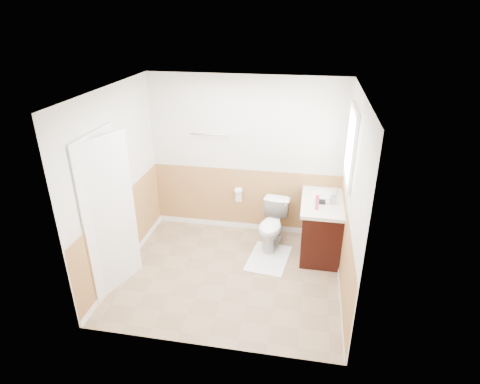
% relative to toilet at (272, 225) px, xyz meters
% --- Properties ---
extents(floor, '(3.00, 3.00, 0.00)m').
position_rel_toilet_xyz_m(floor, '(-0.49, -0.83, -0.35)').
color(floor, '#8C7051').
rests_on(floor, ground).
extents(ceiling, '(3.00, 3.00, 0.00)m').
position_rel_toilet_xyz_m(ceiling, '(-0.49, -0.83, 2.15)').
color(ceiling, white).
rests_on(ceiling, floor).
extents(wall_back, '(3.00, 0.00, 3.00)m').
position_rel_toilet_xyz_m(wall_back, '(-0.49, 0.47, 0.90)').
color(wall_back, silver).
rests_on(wall_back, floor).
extents(wall_front, '(3.00, 0.00, 3.00)m').
position_rel_toilet_xyz_m(wall_front, '(-0.49, -2.13, 0.90)').
color(wall_front, silver).
rests_on(wall_front, floor).
extents(wall_left, '(0.00, 3.00, 3.00)m').
position_rel_toilet_xyz_m(wall_left, '(-1.99, -0.83, 0.90)').
color(wall_left, silver).
rests_on(wall_left, floor).
extents(wall_right, '(0.00, 3.00, 3.00)m').
position_rel_toilet_xyz_m(wall_right, '(1.01, -0.83, 0.90)').
color(wall_right, silver).
rests_on(wall_right, floor).
extents(wainscot_back, '(3.00, 0.00, 3.00)m').
position_rel_toilet_xyz_m(wainscot_back, '(-0.49, 0.46, 0.15)').
color(wainscot_back, tan).
rests_on(wainscot_back, floor).
extents(wainscot_front, '(3.00, 0.00, 3.00)m').
position_rel_toilet_xyz_m(wainscot_front, '(-0.49, -2.12, 0.15)').
color(wainscot_front, tan).
rests_on(wainscot_front, floor).
extents(wainscot_left, '(0.00, 2.60, 2.60)m').
position_rel_toilet_xyz_m(wainscot_left, '(-1.98, -0.83, 0.15)').
color(wainscot_left, tan).
rests_on(wainscot_left, floor).
extents(wainscot_right, '(0.00, 2.60, 2.60)m').
position_rel_toilet_xyz_m(wainscot_right, '(1.00, -0.83, 0.15)').
color(wainscot_right, tan).
rests_on(wainscot_right, floor).
extents(toilet, '(0.48, 0.74, 0.71)m').
position_rel_toilet_xyz_m(toilet, '(0.00, 0.00, 0.00)').
color(toilet, white).
rests_on(toilet, floor).
extents(bath_mat, '(0.65, 0.86, 0.02)m').
position_rel_toilet_xyz_m(bath_mat, '(0.00, -0.37, -0.34)').
color(bath_mat, white).
rests_on(bath_mat, floor).
extents(vanity_cabinet, '(0.55, 1.10, 0.80)m').
position_rel_toilet_xyz_m(vanity_cabinet, '(0.72, 0.02, 0.05)').
color(vanity_cabinet, black).
rests_on(vanity_cabinet, floor).
extents(vanity_knob_left, '(0.03, 0.03, 0.03)m').
position_rel_toilet_xyz_m(vanity_knob_left, '(0.42, -0.08, 0.20)').
color(vanity_knob_left, silver).
rests_on(vanity_knob_left, vanity_cabinet).
extents(vanity_knob_right, '(0.03, 0.03, 0.03)m').
position_rel_toilet_xyz_m(vanity_knob_right, '(0.42, 0.12, 0.20)').
color(vanity_knob_right, silver).
rests_on(vanity_knob_right, vanity_cabinet).
extents(countertop, '(0.60, 1.15, 0.05)m').
position_rel_toilet_xyz_m(countertop, '(0.71, 0.02, 0.47)').
color(countertop, silver).
rests_on(countertop, vanity_cabinet).
extents(sink_basin, '(0.36, 0.36, 0.02)m').
position_rel_toilet_xyz_m(sink_basin, '(0.72, 0.17, 0.51)').
color(sink_basin, white).
rests_on(sink_basin, countertop).
extents(faucet, '(0.02, 0.02, 0.14)m').
position_rel_toilet_xyz_m(faucet, '(0.90, 0.17, 0.57)').
color(faucet, '#B5B5BB').
rests_on(faucet, countertop).
extents(lotion_bottle, '(0.05, 0.05, 0.22)m').
position_rel_toilet_xyz_m(lotion_bottle, '(0.62, -0.31, 0.61)').
color(lotion_bottle, '#D43679').
rests_on(lotion_bottle, countertop).
extents(soap_dispenser, '(0.09, 0.09, 0.18)m').
position_rel_toilet_xyz_m(soap_dispenser, '(0.84, -0.09, 0.58)').
color(soap_dispenser, '#8C959E').
rests_on(soap_dispenser, countertop).
extents(hair_dryer_body, '(0.14, 0.07, 0.07)m').
position_rel_toilet_xyz_m(hair_dryer_body, '(0.67, -0.13, 0.53)').
color(hair_dryer_body, black).
rests_on(hair_dryer_body, countertop).
extents(hair_dryer_handle, '(0.03, 0.03, 0.07)m').
position_rel_toilet_xyz_m(hair_dryer_handle, '(0.64, -0.04, 0.50)').
color(hair_dryer_handle, black).
rests_on(hair_dryer_handle, countertop).
extents(mirror_panel, '(0.02, 0.35, 0.90)m').
position_rel_toilet_xyz_m(mirror_panel, '(0.99, 0.27, 1.20)').
color(mirror_panel, silver).
rests_on(mirror_panel, wall_right).
extents(window_frame, '(0.04, 0.80, 1.00)m').
position_rel_toilet_xyz_m(window_frame, '(0.98, -0.24, 1.40)').
color(window_frame, white).
rests_on(window_frame, wall_right).
extents(window_glass, '(0.01, 0.70, 0.90)m').
position_rel_toilet_xyz_m(window_glass, '(1.00, -0.24, 1.40)').
color(window_glass, white).
rests_on(window_glass, wall_right).
extents(door, '(0.29, 0.78, 2.04)m').
position_rel_toilet_xyz_m(door, '(-1.89, -1.28, 0.67)').
color(door, white).
rests_on(door, wall_left).
extents(door_frame, '(0.02, 0.92, 2.10)m').
position_rel_toilet_xyz_m(door_frame, '(-1.97, -1.28, 0.68)').
color(door_frame, white).
rests_on(door_frame, wall_left).
extents(door_knob, '(0.06, 0.06, 0.06)m').
position_rel_toilet_xyz_m(door_knob, '(-1.83, -0.95, 0.60)').
color(door_knob, silver).
rests_on(door_knob, door).
extents(towel_bar, '(0.62, 0.02, 0.02)m').
position_rel_toilet_xyz_m(towel_bar, '(-1.04, 0.42, 1.25)').
color(towel_bar, silver).
rests_on(towel_bar, wall_back).
extents(tp_holder_bar, '(0.14, 0.02, 0.02)m').
position_rel_toilet_xyz_m(tp_holder_bar, '(-0.59, 0.40, 0.35)').
color(tp_holder_bar, silver).
rests_on(tp_holder_bar, wall_back).
extents(tp_roll, '(0.10, 0.11, 0.11)m').
position_rel_toilet_xyz_m(tp_roll, '(-0.59, 0.40, 0.35)').
color(tp_roll, white).
rests_on(tp_roll, tp_holder_bar).
extents(tp_sheet, '(0.10, 0.01, 0.16)m').
position_rel_toilet_xyz_m(tp_sheet, '(-0.59, 0.40, 0.24)').
color(tp_sheet, white).
rests_on(tp_sheet, tp_roll).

